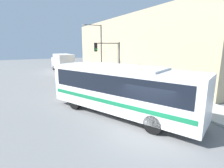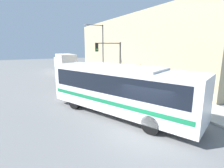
{
  "view_description": "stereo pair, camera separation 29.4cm",
  "coord_description": "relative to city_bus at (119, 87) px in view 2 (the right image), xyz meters",
  "views": [
    {
      "loc": [
        -5.41,
        -6.58,
        4.53
      ],
      "look_at": [
        1.29,
        5.92,
        1.42
      ],
      "focal_mm": 28.0,
      "sensor_mm": 36.0,
      "label": 1
    },
    {
      "loc": [
        -5.15,
        -6.72,
        4.53
      ],
      "look_at": [
        1.29,
        5.92,
        1.42
      ],
      "focal_mm": 28.0,
      "sensor_mm": 36.0,
      "label": 2
    }
  ],
  "objects": [
    {
      "name": "ground_plane",
      "position": [
        -0.29,
        -2.93,
        -1.9
      ],
      "size": [
        120.0,
        120.0,
        0.0
      ],
      "primitive_type": "plane",
      "color": "slate"
    },
    {
      "name": "sidewalk",
      "position": [
        5.85,
        17.07,
        -1.84
      ],
      "size": [
        3.28,
        70.0,
        0.13
      ],
      "color": "#B7B2A8",
      "rests_on": "ground_plane"
    },
    {
      "name": "building_facade",
      "position": [
        10.49,
        13.72,
        2.4
      ],
      "size": [
        6.0,
        31.29,
        8.6
      ],
      "color": "tan",
      "rests_on": "ground_plane"
    },
    {
      "name": "city_bus",
      "position": [
        0.0,
        0.0,
        0.0
      ],
      "size": [
        6.62,
        10.51,
        3.28
      ],
      "rotation": [
        0.0,
        0.0,
        0.43
      ],
      "color": "white",
      "rests_on": "ground_plane"
    },
    {
      "name": "delivery_truck",
      "position": [
        1.3,
        22.47,
        -0.21
      ],
      "size": [
        2.49,
        8.07,
        3.1
      ],
      "color": "silver",
      "rests_on": "ground_plane"
    },
    {
      "name": "fire_hydrant",
      "position": [
        4.81,
        -0.86,
        -1.41
      ],
      "size": [
        0.26,
        0.34,
        0.72
      ],
      "color": "#999999",
      "rests_on": "sidewalk"
    },
    {
      "name": "traffic_light_pole",
      "position": [
        3.78,
        8.57,
        1.58
      ],
      "size": [
        3.28,
        0.35,
        4.84
      ],
      "color": "#47474C",
      "rests_on": "sidewalk"
    },
    {
      "name": "parking_meter",
      "position": [
        4.81,
        6.85,
        -0.84
      ],
      "size": [
        0.14,
        0.14,
        1.38
      ],
      "color": "#47474C",
      "rests_on": "sidewalk"
    },
    {
      "name": "street_lamp",
      "position": [
        4.67,
        13.85,
        2.59
      ],
      "size": [
        2.9,
        0.28,
        7.29
      ],
      "color": "#47474C",
      "rests_on": "sidewalk"
    },
    {
      "name": "pedestrian_near_corner",
      "position": [
        5.51,
        0.84,
        -0.81
      ],
      "size": [
        0.34,
        0.34,
        1.86
      ],
      "color": "#23283D",
      "rests_on": "sidewalk"
    },
    {
      "name": "pedestrian_mid_block",
      "position": [
        6.15,
        5.62,
        -0.87
      ],
      "size": [
        0.34,
        0.34,
        1.75
      ],
      "color": "slate",
      "rests_on": "sidewalk"
    }
  ]
}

